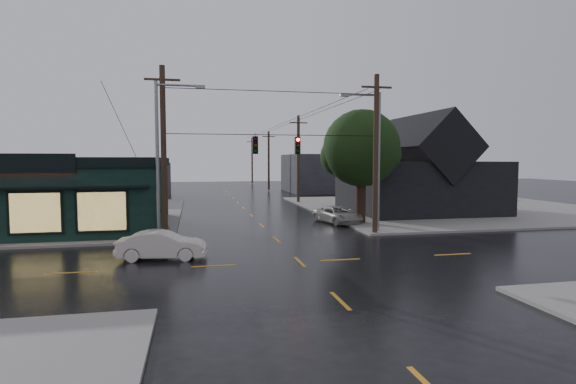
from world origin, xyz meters
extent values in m
plane|color=black|center=(0.00, 0.00, 0.00)|extent=(160.00, 160.00, 0.00)
cube|color=gray|center=(-20.00, 20.00, 0.07)|extent=(28.00, 28.00, 0.15)
cube|color=gray|center=(20.00, 20.00, 0.07)|extent=(28.00, 28.00, 0.15)
cube|color=black|center=(-15.00, 13.00, 2.25)|extent=(16.00, 12.00, 4.20)
cube|color=black|center=(-15.00, 13.00, 4.65)|extent=(16.30, 12.30, 0.60)
cube|color=#FF1E14|center=(-15.00, 6.89, 4.60)|extent=(7.00, 0.16, 0.90)
cube|color=black|center=(15.00, 17.00, 2.40)|extent=(12.00, 11.00, 4.50)
cylinder|color=black|center=(7.31, 11.07, 2.27)|extent=(0.70, 0.70, 4.23)
sphere|color=black|center=(7.31, 11.07, 5.66)|extent=(5.69, 5.69, 5.69)
cylinder|color=black|center=(0.00, 6.50, 6.30)|extent=(13.00, 0.04, 0.04)
cube|color=#3B2F2B|center=(-14.00, 40.00, 2.20)|extent=(12.00, 10.00, 4.40)
cube|color=#25262A|center=(16.00, 45.00, 2.80)|extent=(14.00, 12.00, 5.60)
imported|color=beige|center=(-6.38, 1.90, 0.69)|extent=(4.32, 1.91, 1.38)
imported|color=#A39E97|center=(5.84, 11.98, 0.64)|extent=(3.12, 4.95, 1.27)
camera|label=1|loc=(-4.83, -20.29, 4.80)|focal=28.00mm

